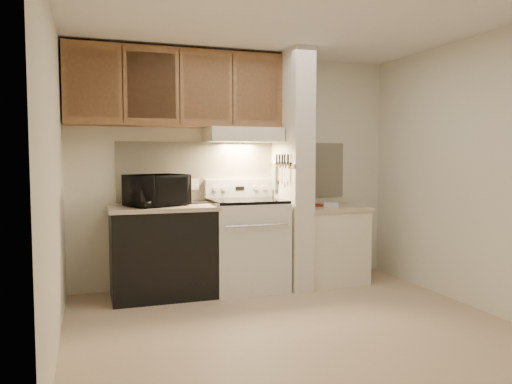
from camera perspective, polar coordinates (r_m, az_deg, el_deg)
name	(u,v)px	position (r m, az deg, el deg)	size (l,w,h in m)	color
floor	(288,323)	(4.34, 3.71, -14.72)	(3.60, 3.60, 0.00)	tan
ceiling	(290,19)	(4.25, 3.88, 19.10)	(3.60, 3.60, 0.00)	white
wall_back	(237,170)	(5.52, -2.16, 2.56)	(3.60, 0.02, 2.50)	silver
wall_left	(53,178)	(3.80, -22.15, 1.55)	(0.02, 3.00, 2.50)	silver
wall_right	(467,172)	(5.08, 22.94, 2.10)	(0.02, 3.00, 2.50)	silver
backsplash	(238,171)	(5.51, -2.13, 2.40)	(2.60, 0.02, 0.63)	beige
range_body	(247,246)	(5.28, -1.07, -6.14)	(0.76, 0.65, 0.92)	silver
oven_window	(256,247)	(4.97, 0.04, -6.31)	(0.50, 0.01, 0.30)	black
oven_handle	(258,226)	(4.90, 0.18, -3.86)	(0.02, 0.02, 0.65)	silver
cooktop	(247,201)	(5.21, -1.08, -1.00)	(0.74, 0.64, 0.03)	black
range_backguard	(239,188)	(5.48, -1.98, 0.45)	(0.76, 0.08, 0.20)	silver
range_display	(240,188)	(5.44, -1.85, 0.43)	(0.10, 0.01, 0.04)	black
range_knob_left_outer	(215,189)	(5.36, -4.71, 0.36)	(0.05, 0.05, 0.02)	silver
range_knob_left_inner	(224,189)	(5.38, -3.68, 0.38)	(0.05, 0.05, 0.02)	silver
range_knob_right_inner	(256,188)	(5.49, -0.04, 0.46)	(0.05, 0.05, 0.02)	silver
range_knob_right_outer	(264,188)	(5.52, 0.94, 0.48)	(0.05, 0.05, 0.02)	silver
dishwasher_front	(162,253)	(5.10, -10.64, -6.86)	(1.00, 0.63, 0.87)	black
left_countertop	(162,208)	(5.03, -10.71, -1.77)	(1.04, 0.67, 0.04)	#C5B096
spoon_rest	(200,203)	(5.19, -6.47, -1.24)	(0.23, 0.07, 0.02)	black
teal_jar	(143,200)	(5.23, -12.84, -0.86)	(0.08, 0.08, 0.09)	#206759
outlet	(195,184)	(5.39, -6.98, 0.90)	(0.08, 0.01, 0.12)	#EBE7CC
microwave	(157,190)	(4.99, -11.27, 0.20)	(0.56, 0.38, 0.31)	black
partition_pillar	(292,170)	(5.37, 4.14, 2.51)	(0.22, 0.70, 2.50)	silver
pillar_trim	(282,166)	(5.32, 2.99, 3.04)	(0.01, 0.70, 0.04)	brown
knife_strip	(283,164)	(5.27, 3.13, 3.24)	(0.02, 0.42, 0.04)	black
knife_blade_a	(288,174)	(5.13, 3.64, 2.10)	(0.01, 0.04, 0.16)	silver
knife_handle_a	(288,159)	(5.12, 3.68, 3.77)	(0.02, 0.02, 0.10)	black
knife_blade_b	(285,174)	(5.21, 3.29, 2.02)	(0.01, 0.04, 0.18)	silver
knife_handle_b	(285,159)	(5.20, 3.30, 3.78)	(0.02, 0.02, 0.10)	black
knife_blade_c	(282,175)	(5.27, 3.00, 1.94)	(0.01, 0.04, 0.20)	silver
knife_handle_c	(282,159)	(5.26, 3.03, 3.79)	(0.02, 0.02, 0.10)	black
knife_blade_d	(279,173)	(5.35, 2.65, 2.19)	(0.01, 0.04, 0.16)	silver
knife_handle_d	(280,159)	(5.33, 2.72, 3.79)	(0.02, 0.02, 0.10)	black
knife_blade_e	(277,174)	(5.41, 2.40, 2.11)	(0.01, 0.04, 0.18)	silver
knife_handle_e	(277,159)	(5.41, 2.39, 3.80)	(0.02, 0.02, 0.10)	black
oven_mitt	(275,178)	(5.48, 2.17, 1.58)	(0.03, 0.11, 0.26)	slate
right_cab_base	(330,246)	(5.65, 8.43, -6.07)	(0.70, 0.60, 0.81)	#EBE7CC
right_countertop	(330,208)	(5.59, 8.47, -1.78)	(0.74, 0.64, 0.04)	#C5B096
red_folder	(312,205)	(5.60, 6.37, -1.49)	(0.23, 0.32, 0.01)	#9C2815
white_box	(330,205)	(5.47, 8.49, -1.47)	(0.16, 0.11, 0.04)	white
range_hood	(243,135)	(5.32, -1.50, 6.54)	(0.78, 0.44, 0.15)	#EBE7CC
hood_lip	(249,138)	(5.11, -0.80, 6.14)	(0.78, 0.04, 0.06)	#EBE7CC
upper_cabinets	(177,89)	(5.24, -9.03, 11.58)	(2.18, 0.33, 0.77)	brown
cab_door_a	(93,83)	(5.01, -18.18, 11.78)	(0.46, 0.01, 0.63)	brown
cab_gap_a	(123,84)	(5.02, -15.00, 11.83)	(0.01, 0.01, 0.73)	black
cab_door_b	(152,85)	(5.04, -11.84, 11.84)	(0.46, 0.01, 0.63)	brown
cab_gap_b	(180,87)	(5.08, -8.72, 11.82)	(0.01, 0.01, 0.73)	black
cab_door_c	(207,88)	(5.14, -5.67, 11.76)	(0.46, 0.01, 0.63)	brown
cab_gap_c	(233,89)	(5.20, -2.68, 11.68)	(0.01, 0.01, 0.73)	black
cab_door_d	(258,90)	(5.29, 0.22, 11.57)	(0.46, 0.01, 0.63)	brown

